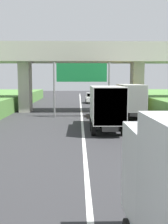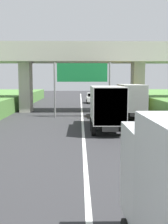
{
  "view_description": "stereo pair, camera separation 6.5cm",
  "coord_description": "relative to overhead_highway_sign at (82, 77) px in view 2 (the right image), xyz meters",
  "views": [
    {
      "loc": [
        -0.32,
        4.69,
        3.95
      ],
      "look_at": [
        0.0,
        20.95,
        2.0
      ],
      "focal_mm": 43.59,
      "sensor_mm": 36.0,
      "label": 1
    },
    {
      "loc": [
        -0.26,
        4.69,
        3.95
      ],
      "look_at": [
        0.0,
        20.95,
        2.0
      ],
      "focal_mm": 43.59,
      "sensor_mm": 36.0,
      "label": 2
    }
  ],
  "objects": [
    {
      "name": "overhead_highway_sign",
      "position": [
        0.0,
        0.0,
        0.0
      ],
      "size": [
        5.88,
        0.18,
        5.71
      ],
      "color": "slate",
      "rests_on": "ground"
    },
    {
      "name": "car_orange",
      "position": [
        1.93,
        0.51,
        -3.4
      ],
      "size": [
        1.86,
        4.1,
        1.72
      ],
      "color": "orange",
      "rests_on": "ground"
    },
    {
      "name": "truck_yellow",
      "position": [
        5.04,
        0.45,
        -2.32
      ],
      "size": [
        2.44,
        7.3,
        3.44
      ],
      "color": "black",
      "rests_on": "ground"
    },
    {
      "name": "overpass_bridge",
      "position": [
        0.0,
        5.14,
        1.99
      ],
      "size": [
        40.0,
        4.8,
        8.21
      ],
      "color": "#ADA89E",
      "rests_on": "ground"
    },
    {
      "name": "car_white",
      "position": [
        1.79,
        17.31,
        -3.4
      ],
      "size": [
        1.86,
        4.1,
        1.72
      ],
      "color": "silver",
      "rests_on": "ground"
    },
    {
      "name": "truck_green",
      "position": [
        1.78,
        -7.08,
        -2.32
      ],
      "size": [
        2.44,
        7.3,
        3.44
      ],
      "color": "black",
      "rests_on": "ground"
    },
    {
      "name": "lane_centre_stripe",
      "position": [
        0.0,
        -2.48,
        -4.25
      ],
      "size": [
        0.2,
        100.94,
        0.01
      ],
      "primitive_type": "cube",
      "color": "white",
      "rests_on": "ground"
    }
  ]
}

